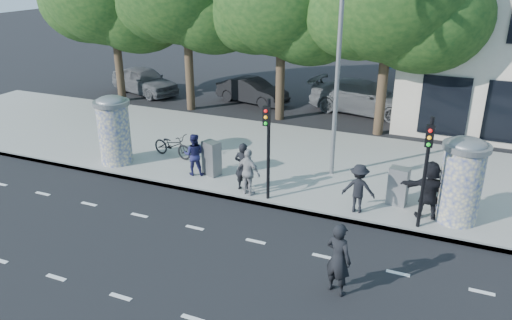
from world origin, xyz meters
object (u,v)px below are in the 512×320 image
at_px(ped_c, 194,154).
at_px(cabinet_left, 212,158).
at_px(ad_column_right, 462,178).
at_px(ped_b, 243,167).
at_px(traffic_pole_near, 268,140).
at_px(man_road, 338,259).
at_px(car_left, 145,80).
at_px(ad_column_left, 114,128).
at_px(car_right, 364,97).
at_px(ped_d, 359,188).
at_px(ped_f, 429,190).
at_px(ped_e, 248,172).
at_px(bicycle, 172,145).
at_px(street_lamp, 339,47).
at_px(cabinet_right, 398,186).
at_px(car_mid, 252,91).
at_px(traffic_pole_far, 426,162).

relative_size(ped_c, cabinet_left, 1.23).
xyz_separation_m(ad_column_right, ped_b, (-6.83, -0.55, -0.54)).
distance_m(traffic_pole_near, man_road, 5.17).
bearing_deg(car_left, ad_column_left, -132.05).
height_order(man_road, car_right, man_road).
xyz_separation_m(traffic_pole_near, ped_d, (2.92, 0.30, -1.29)).
bearing_deg(ped_f, traffic_pole_near, 0.07).
bearing_deg(ped_e, bicycle, -8.54).
xyz_separation_m(traffic_pole_near, car_left, (-12.08, 10.52, -1.43)).
relative_size(ped_f, man_road, 0.98).
distance_m(street_lamp, car_left, 16.03).
xyz_separation_m(ped_c, cabinet_right, (7.21, 0.46, -0.15)).
xyz_separation_m(bicycle, car_mid, (-0.47, 9.12, 0.05)).
distance_m(ped_b, man_road, 5.99).
bearing_deg(car_left, ped_e, -113.85).
height_order(traffic_pole_far, ped_d, traffic_pole_far).
xyz_separation_m(ped_b, ped_f, (5.99, 0.39, 0.07)).
distance_m(ped_f, car_right, 11.68).
bearing_deg(man_road, street_lamp, -51.77).
distance_m(ped_b, car_mid, 11.65).
bearing_deg(bicycle, cabinet_left, -103.70).
relative_size(ped_e, cabinet_left, 1.27).
bearing_deg(car_left, man_road, -114.09).
distance_m(ped_e, cabinet_left, 2.18).
bearing_deg(ad_column_left, traffic_pole_far, -3.55).
bearing_deg(ad_column_left, car_right, 56.06).
distance_m(ped_d, cabinet_left, 5.60).
relative_size(ad_column_right, bicycle, 1.44).
bearing_deg(traffic_pole_near, street_lamp, 63.77).
relative_size(ped_b, bicycle, 0.92).
relative_size(ped_f, car_right, 0.32).
distance_m(ped_c, car_mid, 10.54).
xyz_separation_m(ped_c, ped_d, (6.14, -0.55, 0.01)).
bearing_deg(ped_d, bicycle, -17.27).
distance_m(bicycle, car_right, 11.15).
height_order(ped_c, cabinet_left, ped_c).
bearing_deg(cabinet_left, ped_b, -3.69).
height_order(traffic_pole_near, bicycle, traffic_pole_near).
bearing_deg(ad_column_left, ped_d, -2.45).
bearing_deg(car_right, man_road, -163.08).
bearing_deg(man_road, ped_d, -62.39).
xyz_separation_m(ad_column_left, cabinet_left, (3.98, 0.37, -0.75)).
height_order(ped_c, ped_e, ped_e).
bearing_deg(cabinet_left, cabinet_right, 22.58).
height_order(ped_b, cabinet_left, ped_b).
distance_m(traffic_pole_far, car_left, 19.95).
bearing_deg(ped_c, traffic_pole_far, 155.18).
relative_size(ped_f, cabinet_left, 1.44).
xyz_separation_m(ad_column_right, car_right, (-5.04, 10.74, -0.71)).
relative_size(ad_column_right, car_mid, 0.64).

